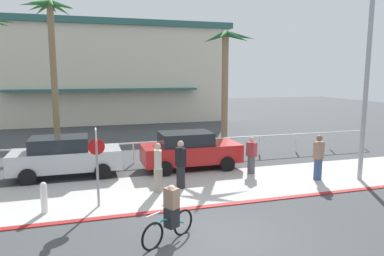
# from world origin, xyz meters

# --- Properties ---
(ground_plane) EXTENTS (80.00, 80.00, 0.00)m
(ground_plane) POSITION_xyz_m (0.00, 10.00, 0.00)
(ground_plane) COLOR #424447
(sidewalk_strip) EXTENTS (44.00, 4.00, 0.02)m
(sidewalk_strip) POSITION_xyz_m (0.00, 4.20, 0.01)
(sidewalk_strip) COLOR beige
(sidewalk_strip) RESTS_ON ground
(curb_paint) EXTENTS (44.00, 0.24, 0.03)m
(curb_paint) POSITION_xyz_m (0.00, 2.20, 0.01)
(curb_paint) COLOR maroon
(curb_paint) RESTS_ON ground
(building_backdrop) EXTENTS (22.45, 10.58, 8.74)m
(building_backdrop) POSITION_xyz_m (-1.72, 26.58, 4.39)
(building_backdrop) COLOR beige
(building_backdrop) RESTS_ON ground
(rail_fence) EXTENTS (24.56, 0.08, 1.04)m
(rail_fence) POSITION_xyz_m (-0.00, 8.50, 0.84)
(rail_fence) COLOR white
(rail_fence) RESTS_ON ground
(stop_sign_bike_lane) EXTENTS (0.52, 0.56, 2.56)m
(stop_sign_bike_lane) POSITION_xyz_m (-2.91, 3.23, 1.68)
(stop_sign_bike_lane) COLOR gray
(stop_sign_bike_lane) RESTS_ON ground
(bollard_3) EXTENTS (0.20, 0.20, 1.00)m
(bollard_3) POSITION_xyz_m (-4.53, 3.11, 0.52)
(bollard_3) COLOR white
(bollard_3) RESTS_ON ground
(streetlight_curb) EXTENTS (0.24, 2.54, 7.50)m
(streetlight_curb) POSITION_xyz_m (7.39, 3.04, 4.28)
(streetlight_curb) COLOR #9EA0A5
(streetlight_curb) RESTS_ON ground
(palm_tree_2) EXTENTS (2.96, 3.59, 8.35)m
(palm_tree_2) POSITION_xyz_m (-4.92, 13.55, 6.36)
(palm_tree_2) COLOR #846B4C
(palm_tree_2) RESTS_ON ground
(palm_tree_3) EXTENTS (3.11, 3.10, 6.63)m
(palm_tree_3) POSITION_xyz_m (4.28, 10.29, 4.86)
(palm_tree_3) COLOR #846B4C
(palm_tree_3) RESTS_ON ground
(car_silver_1) EXTENTS (4.40, 2.02, 1.69)m
(car_silver_1) POSITION_xyz_m (-4.12, 7.18, 0.87)
(car_silver_1) COLOR #B2B7BC
(car_silver_1) RESTS_ON ground
(car_red_2) EXTENTS (4.40, 2.02, 1.69)m
(car_red_2) POSITION_xyz_m (1.21, 6.86, 0.87)
(car_red_2) COLOR red
(car_red_2) RESTS_ON ground
(cyclist_teal_0) EXTENTS (1.57, 1.02, 1.50)m
(cyclist_teal_0) POSITION_xyz_m (-1.21, 0.26, 0.69)
(cyclist_teal_0) COLOR black
(cyclist_teal_0) RESTS_ON ground
(pedestrian_0) EXTENTS (0.38, 0.44, 1.82)m
(pedestrian_0) POSITION_xyz_m (-0.78, 4.10, 0.85)
(pedestrian_0) COLOR gray
(pedestrian_0) RESTS_ON ground
(pedestrian_1) EXTENTS (0.40, 0.46, 1.83)m
(pedestrian_1) POSITION_xyz_m (0.11, 4.26, 0.85)
(pedestrian_1) COLOR #232326
(pedestrian_1) RESTS_ON ground
(pedestrian_2) EXTENTS (0.46, 0.41, 1.84)m
(pedestrian_2) POSITION_xyz_m (5.71, 3.73, 0.86)
(pedestrian_2) COLOR #384C7A
(pedestrian_2) RESTS_ON ground
(pedestrian_3) EXTENTS (0.43, 0.48, 1.61)m
(pedestrian_3) POSITION_xyz_m (3.53, 5.32, 0.74)
(pedestrian_3) COLOR #4C4C51
(pedestrian_3) RESTS_ON ground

